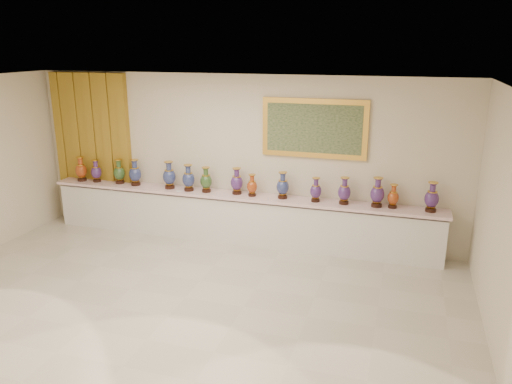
{
  "coord_description": "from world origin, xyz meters",
  "views": [
    {
      "loc": [
        2.86,
        -5.83,
        3.49
      ],
      "look_at": [
        0.54,
        1.7,
        1.15
      ],
      "focal_mm": 35.0,
      "sensor_mm": 36.0,
      "label": 1
    }
  ],
  "objects_px": {
    "vase_1": "(96,172)",
    "vase_0": "(81,170)",
    "vase_2": "(119,173)",
    "counter": "(237,218)"
  },
  "relations": [
    {
      "from": "vase_2",
      "to": "counter",
      "type": "bearing_deg",
      "value": -0.48
    },
    {
      "from": "counter",
      "to": "vase_0",
      "type": "bearing_deg",
      "value": -179.34
    },
    {
      "from": "vase_1",
      "to": "vase_0",
      "type": "bearing_deg",
      "value": -174.84
    },
    {
      "from": "counter",
      "to": "vase_2",
      "type": "relative_size",
      "value": 15.43
    },
    {
      "from": "vase_0",
      "to": "vase_2",
      "type": "distance_m",
      "value": 0.82
    },
    {
      "from": "counter",
      "to": "vase_1",
      "type": "height_order",
      "value": "vase_1"
    },
    {
      "from": "counter",
      "to": "vase_0",
      "type": "distance_m",
      "value": 3.28
    },
    {
      "from": "vase_2",
      "to": "vase_0",
      "type": "bearing_deg",
      "value": -175.99
    },
    {
      "from": "vase_1",
      "to": "vase_2",
      "type": "bearing_deg",
      "value": 3.26
    },
    {
      "from": "vase_0",
      "to": "counter",
      "type": "bearing_deg",
      "value": 0.66
    }
  ]
}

